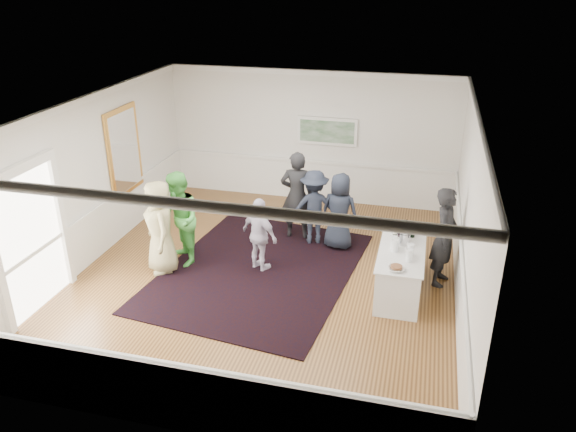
% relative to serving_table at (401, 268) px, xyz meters
% --- Properties ---
extents(floor, '(8.00, 8.00, 0.00)m').
position_rel_serving_table_xyz_m(floor, '(-2.48, -0.16, -0.42)').
color(floor, brown).
rests_on(floor, ground).
extents(ceiling, '(7.00, 8.00, 0.02)m').
position_rel_serving_table_xyz_m(ceiling, '(-2.48, -0.16, 2.78)').
color(ceiling, white).
rests_on(ceiling, wall_back).
extents(wall_left, '(0.02, 8.00, 3.20)m').
position_rel_serving_table_xyz_m(wall_left, '(-5.98, -0.16, 1.18)').
color(wall_left, white).
rests_on(wall_left, floor).
extents(wall_right, '(0.02, 8.00, 3.20)m').
position_rel_serving_table_xyz_m(wall_right, '(1.02, -0.16, 1.18)').
color(wall_right, white).
rests_on(wall_right, floor).
extents(wall_back, '(7.00, 0.02, 3.20)m').
position_rel_serving_table_xyz_m(wall_back, '(-2.48, 3.84, 1.18)').
color(wall_back, white).
rests_on(wall_back, floor).
extents(wall_front, '(7.00, 0.02, 3.20)m').
position_rel_serving_table_xyz_m(wall_front, '(-2.48, -4.16, 1.18)').
color(wall_front, white).
rests_on(wall_front, floor).
extents(wainscoting, '(7.00, 8.00, 1.00)m').
position_rel_serving_table_xyz_m(wainscoting, '(-2.48, -0.16, 0.08)').
color(wainscoting, white).
rests_on(wainscoting, floor).
extents(mirror, '(0.05, 1.25, 1.85)m').
position_rel_serving_table_xyz_m(mirror, '(-5.93, 1.14, 1.38)').
color(mirror, gold).
rests_on(mirror, wall_left).
extents(doorway, '(0.10, 1.78, 2.56)m').
position_rel_serving_table_xyz_m(doorway, '(-5.93, -2.06, 0.99)').
color(doorway, white).
rests_on(doorway, wall_left).
extents(landscape_painting, '(1.44, 0.06, 0.66)m').
position_rel_serving_table_xyz_m(landscape_painting, '(-2.08, 3.79, 1.36)').
color(landscape_painting, white).
rests_on(landscape_painting, wall_back).
extents(area_rug, '(3.92, 4.86, 0.02)m').
position_rel_serving_table_xyz_m(area_rug, '(-2.66, -0.02, -0.41)').
color(area_rug, black).
rests_on(area_rug, floor).
extents(serving_table, '(0.80, 2.08, 0.84)m').
position_rel_serving_table_xyz_m(serving_table, '(0.00, 0.00, 0.00)').
color(serving_table, silver).
rests_on(serving_table, floor).
extents(bartender, '(0.58, 0.76, 1.86)m').
position_rel_serving_table_xyz_m(bartender, '(0.72, 0.43, 0.51)').
color(bartender, black).
rests_on(bartender, floor).
extents(guest_tan, '(1.00, 1.06, 1.82)m').
position_rel_serving_table_xyz_m(guest_tan, '(-4.45, -0.41, 0.48)').
color(guest_tan, tan).
rests_on(guest_tan, floor).
extents(guest_green, '(1.13, 1.15, 1.87)m').
position_rel_serving_table_xyz_m(guest_green, '(-4.22, -0.06, 0.51)').
color(guest_green, '#52BE4C').
rests_on(guest_green, floor).
extents(guest_lilac, '(0.92, 0.73, 1.46)m').
position_rel_serving_table_xyz_m(guest_lilac, '(-2.65, 0.07, 0.31)').
color(guest_lilac, '#BFB4CA').
rests_on(guest_lilac, floor).
extents(guest_dark_a, '(1.16, 0.88, 1.60)m').
position_rel_serving_table_xyz_m(guest_dark_a, '(-1.90, 1.47, 0.38)').
color(guest_dark_a, '#1B202E').
rests_on(guest_dark_a, floor).
extents(guest_dark_b, '(0.74, 0.52, 1.92)m').
position_rel_serving_table_xyz_m(guest_dark_b, '(-2.30, 1.63, 0.53)').
color(guest_dark_b, black).
rests_on(guest_dark_b, floor).
extents(guest_navy, '(0.86, 0.64, 1.61)m').
position_rel_serving_table_xyz_m(guest_navy, '(-1.35, 1.38, 0.38)').
color(guest_navy, '#1B202E').
rests_on(guest_navy, floor).
extents(wine_bottles, '(0.39, 0.24, 0.31)m').
position_rel_serving_table_xyz_m(wine_bottles, '(0.02, 0.45, 0.57)').
color(wine_bottles, black).
rests_on(wine_bottles, serving_table).
extents(juice_pitchers, '(0.42, 0.54, 0.24)m').
position_rel_serving_table_xyz_m(juice_pitchers, '(0.00, -0.26, 0.54)').
color(juice_pitchers, '#5EA53B').
rests_on(juice_pitchers, serving_table).
extents(ice_bucket, '(0.26, 0.26, 0.25)m').
position_rel_serving_table_xyz_m(ice_bucket, '(-0.00, 0.16, 0.53)').
color(ice_bucket, silver).
rests_on(ice_bucket, serving_table).
extents(nut_bowl, '(0.27, 0.27, 0.08)m').
position_rel_serving_table_xyz_m(nut_bowl, '(-0.05, -0.84, 0.46)').
color(nut_bowl, white).
rests_on(nut_bowl, serving_table).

